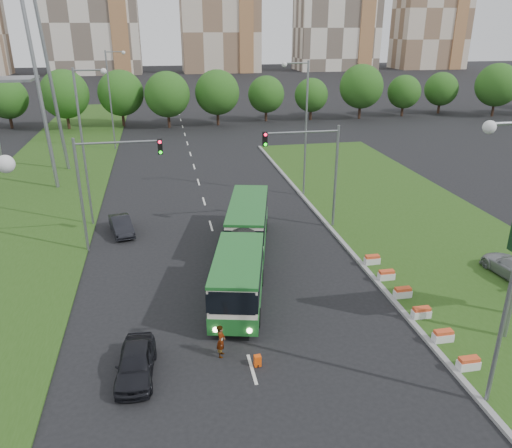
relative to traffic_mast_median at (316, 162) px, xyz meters
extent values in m
plane|color=black|center=(-4.78, -10.00, -5.35)|extent=(360.00, 360.00, 0.00)
cube|color=#264915|center=(8.22, -2.00, -5.27)|extent=(14.00, 60.00, 0.15)
cube|color=gray|center=(1.27, -2.00, -5.26)|extent=(0.30, 60.00, 0.18)
cube|color=#264915|center=(-22.78, 15.00, -5.30)|extent=(12.00, 110.00, 0.10)
cylinder|color=gray|center=(1.62, 0.00, -1.35)|extent=(0.20, 0.20, 8.00)
cylinder|color=gray|center=(-1.13, 0.00, 2.25)|extent=(5.50, 0.14, 0.14)
cube|color=black|center=(-3.88, 0.00, 1.85)|extent=(0.32, 0.32, 1.00)
cylinder|color=gray|center=(-16.78, -1.00, -1.35)|extent=(0.20, 0.20, 8.00)
cylinder|color=gray|center=(-14.03, -1.00, 2.25)|extent=(5.50, 0.14, 0.14)
cube|color=black|center=(-11.28, -1.00, 1.85)|extent=(0.32, 0.32, 1.00)
cube|color=beige|center=(85.22, 140.00, 14.65)|extent=(24.00, 14.00, 40.00)
cube|color=silver|center=(-6.60, -10.55, -3.61)|extent=(2.49, 6.86, 2.69)
cube|color=silver|center=(-6.60, -1.75, -3.61)|extent=(2.49, 8.35, 2.69)
cylinder|color=black|center=(-6.60, -6.52, -3.66)|extent=(2.49, 1.24, 2.49)
cube|color=#1C6224|center=(-6.60, -10.55, -4.50)|extent=(2.57, 6.91, 0.94)
cube|color=#1C6224|center=(-6.60, -1.75, -4.50)|extent=(2.57, 8.40, 0.94)
cube|color=black|center=(-6.60, -10.55, -3.16)|extent=(2.57, 6.91, 1.04)
cube|color=black|center=(-6.60, -1.75, -3.16)|extent=(2.57, 8.40, 1.04)
imported|color=black|center=(-13.00, -15.43, -4.66)|extent=(1.92, 4.17, 1.38)
imported|color=black|center=(-14.61, 1.78, -4.69)|extent=(2.23, 4.19, 1.31)
imported|color=gray|center=(-9.05, -14.72, -4.51)|extent=(0.56, 0.70, 1.68)
cube|color=#EC4C0C|center=(-7.48, -15.79, -5.08)|extent=(0.32, 0.27, 0.55)
cylinder|color=black|center=(-7.48, -15.92, -5.29)|extent=(0.04, 0.13, 0.13)
camera|label=1|loc=(-11.16, -34.60, 9.47)|focal=35.00mm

